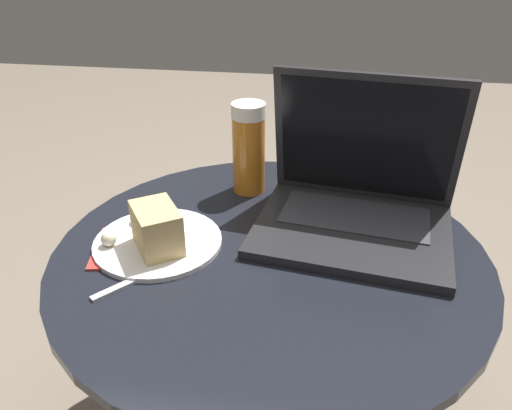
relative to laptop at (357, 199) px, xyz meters
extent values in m
cylinder|color=#9E9EA3|center=(-0.14, -0.10, -0.30)|extent=(0.09, 0.09, 0.45)
cylinder|color=black|center=(-0.14, -0.10, -0.06)|extent=(0.73, 0.73, 0.02)
cube|color=#B7332D|center=(-0.35, -0.13, -0.05)|extent=(0.20, 0.16, 0.00)
cube|color=#232326|center=(-0.01, -0.04, -0.05)|extent=(0.37, 0.30, 0.02)
cube|color=#333338|center=(0.00, 0.00, -0.04)|extent=(0.28, 0.16, 0.00)
cube|color=#232326|center=(0.01, 0.07, 0.09)|extent=(0.34, 0.11, 0.25)
cube|color=black|center=(0.01, 0.06, 0.09)|extent=(0.31, 0.09, 0.23)
cylinder|color=#C6701E|center=(-0.21, 0.11, 0.02)|extent=(0.07, 0.07, 0.16)
cylinder|color=white|center=(-0.21, 0.11, 0.12)|extent=(0.07, 0.07, 0.03)
cylinder|color=white|center=(-0.34, -0.11, -0.05)|extent=(0.22, 0.22, 0.01)
cube|color=#DBB775|center=(-0.33, -0.14, -0.01)|extent=(0.11, 0.12, 0.07)
sphere|color=beige|center=(-0.38, -0.06, -0.03)|extent=(0.03, 0.03, 0.03)
sphere|color=beige|center=(-0.41, -0.14, -0.03)|extent=(0.03, 0.03, 0.03)
sphere|color=#4C6B33|center=(-0.32, -0.06, -0.03)|extent=(0.03, 0.03, 0.03)
cube|color=silver|center=(-0.34, -0.22, -0.05)|extent=(0.09, 0.11, 0.01)
cube|color=silver|center=(-0.28, -0.15, -0.05)|extent=(0.05, 0.06, 0.01)
camera|label=1|loc=(-0.06, -0.80, 0.43)|focal=35.00mm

